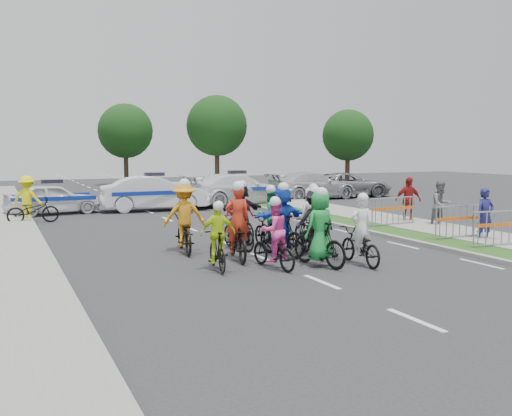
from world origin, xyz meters
name	(u,v)px	position (x,y,z in m)	size (l,w,h in m)	color
ground	(322,282)	(0.00, 0.00, 0.00)	(90.00, 90.00, 0.00)	#28282B
curb_right	(376,233)	(5.10, 5.00, 0.06)	(0.20, 60.00, 0.12)	gray
grass_strip	(393,232)	(5.80, 5.00, 0.06)	(1.20, 60.00, 0.11)	#214717
sidewalk_right	(434,229)	(7.60, 5.00, 0.07)	(2.40, 60.00, 0.13)	gray
rider_0	(360,241)	(1.82, 1.20, 0.59)	(0.73, 1.79, 1.79)	black
rider_1	(320,236)	(0.81, 1.45, 0.75)	(0.90, 1.91, 1.94)	black
rider_2	(273,242)	(-0.32, 1.69, 0.65)	(0.83, 1.77, 1.74)	black
rider_3	(218,243)	(-1.60, 2.07, 0.64)	(0.87, 1.62, 1.65)	black
rider_4	(314,229)	(1.33, 2.62, 0.73)	(1.13, 1.93, 1.88)	black
rider_5	(282,225)	(0.58, 2.99, 0.83)	(1.64, 1.95, 1.98)	black
rider_6	(237,234)	(-0.67, 3.09, 0.67)	(1.06, 2.09, 2.03)	black
rider_7	(312,223)	(1.95, 3.78, 0.73)	(0.81, 1.80, 1.87)	black
rider_8	(269,225)	(0.78, 4.16, 0.68)	(0.79, 1.82, 1.84)	black
rider_9	(239,225)	(-0.08, 4.40, 0.70)	(0.95, 1.76, 1.80)	black
rider_10	(184,224)	(-1.60, 4.66, 0.78)	(1.21, 2.08, 2.04)	black
rider_11	(241,217)	(0.42, 5.40, 0.80)	(1.54, 1.84, 1.91)	black
police_car_0	(53,199)	(-4.03, 15.87, 0.68)	(1.60, 3.99, 1.36)	white
police_car_1	(155,193)	(0.40, 15.47, 0.80)	(1.69, 4.86, 1.60)	white
police_car_2	(237,189)	(4.80, 16.11, 0.80)	(2.24, 5.52, 1.60)	white
civilian_sedan	(312,186)	(10.05, 17.63, 0.77)	(2.14, 5.27, 1.53)	#BBBBC0
civilian_suv	(348,185)	(12.82, 18.16, 0.71)	(2.37, 5.15, 1.43)	slate
spectator_0	(485,215)	(7.30, 2.48, 0.83)	(0.60, 0.40, 1.66)	navy
spectator_1	(441,204)	(8.32, 5.49, 0.85)	(0.83, 0.65, 1.70)	slate
spectator_2	(408,200)	(8.05, 6.97, 0.89)	(1.04, 0.43, 1.77)	maroon
marshal_hiviz	(27,198)	(-5.15, 13.85, 0.89)	(1.16, 0.66, 1.79)	#FFFB0D
barrier_0	(502,230)	(6.70, 1.29, 0.56)	(2.00, 0.50, 1.12)	#A5A8AD
barrier_1	(460,223)	(6.70, 2.89, 0.56)	(2.00, 0.50, 1.12)	#A5A8AD
barrier_2	(393,213)	(6.70, 6.14, 0.56)	(2.00, 0.50, 1.12)	#A5A8AD
cone_0	(313,213)	(5.04, 8.97, 0.34)	(0.40, 0.40, 0.70)	#F24C0C
cone_1	(310,204)	(6.62, 11.95, 0.34)	(0.40, 0.40, 0.70)	#F24C0C
parked_bike	(33,210)	(-5.00, 12.99, 0.50)	(0.66, 1.91, 1.00)	black
tree_1	(217,126)	(9.00, 30.00, 4.54)	(4.55, 4.55, 6.82)	#382619
tree_2	(348,135)	(18.00, 26.00, 3.83)	(3.85, 3.85, 5.77)	#382619
tree_4	(125,131)	(3.00, 34.00, 4.19)	(4.20, 4.20, 6.30)	#382619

